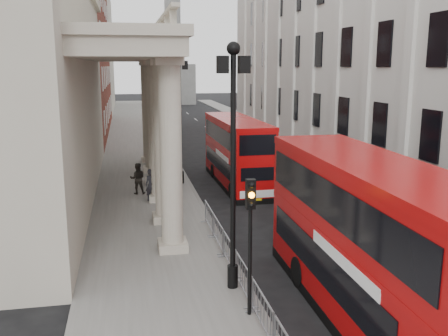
% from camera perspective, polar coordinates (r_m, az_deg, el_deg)
% --- Properties ---
extents(sidewalk_west, '(6.00, 140.00, 0.12)m').
position_cam_1_polar(sidewalk_west, '(42.53, -9.61, 1.12)').
color(sidewalk_west, slate).
rests_on(sidewalk_west, ground).
extents(sidewalk_east, '(3.00, 140.00, 0.12)m').
position_cam_1_polar(sidewalk_east, '(45.99, 11.40, 1.84)').
color(sidewalk_east, slate).
rests_on(sidewalk_east, ground).
extents(kerb, '(0.20, 140.00, 0.14)m').
position_cam_1_polar(kerb, '(42.70, -5.66, 1.29)').
color(kerb, slate).
rests_on(kerb, ground).
extents(portico_building, '(9.00, 28.00, 12.00)m').
position_cam_1_polar(portico_building, '(30.57, -23.59, 7.50)').
color(portico_building, '#A99F8E').
rests_on(portico_building, ground).
extents(brick_building, '(9.00, 32.00, 22.00)m').
position_cam_1_polar(brick_building, '(60.27, -17.90, 14.23)').
color(brick_building, maroon).
rests_on(brick_building, ground).
extents(west_building_far, '(9.00, 30.00, 20.00)m').
position_cam_1_polar(west_building_far, '(92.08, -15.60, 12.64)').
color(west_building_far, '#A99F8E').
rests_on(west_building_far, ground).
extents(east_building, '(8.00, 55.00, 25.00)m').
position_cam_1_polar(east_building, '(48.43, 13.93, 17.00)').
color(east_building, beige).
rests_on(east_building, ground).
extents(monument_column, '(8.00, 8.00, 54.20)m').
position_cam_1_polar(monument_column, '(104.64, -5.88, 16.11)').
color(monument_column, '#60605E').
rests_on(monument_column, ground).
extents(lamp_post_south, '(1.05, 0.44, 8.32)m').
position_cam_1_polar(lamp_post_south, '(16.43, 1.04, 1.89)').
color(lamp_post_south, black).
rests_on(lamp_post_south, sidewalk_west).
extents(lamp_post_mid, '(1.05, 0.44, 8.32)m').
position_cam_1_polar(lamp_post_mid, '(32.13, -5.04, 6.62)').
color(lamp_post_mid, black).
rests_on(lamp_post_mid, sidewalk_west).
extents(lamp_post_north, '(1.05, 0.44, 8.32)m').
position_cam_1_polar(lamp_post_north, '(48.03, -7.14, 8.22)').
color(lamp_post_north, black).
rests_on(lamp_post_north, sidewalk_west).
extents(traffic_light, '(0.28, 0.33, 4.30)m').
position_cam_1_polar(traffic_light, '(14.97, 3.04, -6.21)').
color(traffic_light, black).
rests_on(traffic_light, sidewalk_west).
extents(crowd_barriers, '(0.50, 18.75, 1.10)m').
position_cam_1_polar(crowd_barriers, '(16.13, 3.26, -14.18)').
color(crowd_barriers, gray).
rests_on(crowd_barriers, sidewalk_west).
extents(bus_near, '(2.99, 11.55, 4.97)m').
position_cam_1_polar(bus_near, '(15.60, 16.46, -7.93)').
color(bus_near, '#A70708').
rests_on(bus_near, ground).
extents(bus_far, '(2.55, 10.07, 4.33)m').
position_cam_1_polar(bus_far, '(32.45, 1.47, 2.00)').
color(bus_far, '#AC0708').
rests_on(bus_far, ground).
extents(pedestrian_a, '(0.73, 0.54, 1.83)m').
position_cam_1_polar(pedestrian_a, '(28.65, -8.33, -1.93)').
color(pedestrian_a, black).
rests_on(pedestrian_a, sidewalk_west).
extents(pedestrian_b, '(0.95, 0.76, 1.88)m').
position_cam_1_polar(pedestrian_b, '(30.30, -9.85, -1.19)').
color(pedestrian_b, black).
rests_on(pedestrian_b, sidewalk_west).
extents(pedestrian_c, '(0.94, 0.86, 1.61)m').
position_cam_1_polar(pedestrian_c, '(29.28, -7.33, -1.83)').
color(pedestrian_c, black).
rests_on(pedestrian_c, sidewalk_west).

